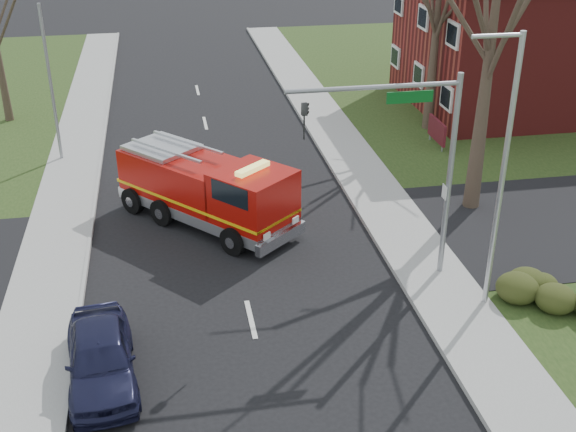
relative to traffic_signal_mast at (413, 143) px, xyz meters
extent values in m
plane|color=black|center=(-5.21, -1.50, -4.71)|extent=(120.00, 120.00, 0.00)
cube|color=gray|center=(0.99, -1.50, -4.63)|extent=(2.40, 80.00, 0.15)
cube|color=gray|center=(-11.41, -1.50, -4.63)|extent=(2.40, 80.00, 0.15)
cube|color=maroon|center=(13.79, 16.50, -1.21)|extent=(15.00, 10.00, 7.00)
cube|color=silver|center=(6.24, 16.50, -2.71)|extent=(0.12, 1.40, 1.20)
cube|color=#53131C|center=(5.29, 11.00, -3.81)|extent=(0.12, 2.00, 1.00)
cylinder|color=gray|center=(5.29, 10.20, -4.26)|extent=(0.08, 0.08, 0.90)
cylinder|color=gray|center=(5.29, 11.80, -4.26)|extent=(0.08, 0.08, 0.90)
ellipsoid|color=#2A3212|center=(3.79, -2.50, -4.13)|extent=(2.80, 2.00, 0.90)
cone|color=#372A20|center=(4.29, 4.50, 1.29)|extent=(0.64, 0.64, 12.00)
cone|color=#372A20|center=(5.79, 13.50, 0.54)|extent=(0.56, 0.56, 10.50)
cylinder|color=gray|center=(1.29, 0.00, -1.31)|extent=(0.18, 0.18, 6.80)
cylinder|color=gray|center=(-1.31, 0.00, 1.79)|extent=(5.20, 0.14, 0.14)
cube|color=#0C591E|center=(-0.21, 0.00, 1.44)|extent=(1.40, 0.06, 0.35)
imported|color=black|center=(-3.31, 0.00, 1.44)|extent=(0.22, 0.18, 1.10)
cylinder|color=#B7BABF|center=(1.99, -2.00, -0.51)|extent=(0.16, 0.16, 8.40)
cylinder|color=#B7BABF|center=(1.29, -2.00, 3.59)|extent=(1.40, 0.12, 0.12)
cylinder|color=gray|center=(-12.01, 12.50, -1.21)|extent=(0.14, 0.14, 7.00)
cube|color=#9E0C07|center=(-6.73, 6.04, -3.28)|extent=(4.96, 5.19, 1.94)
cube|color=#9E0C07|center=(-4.43, 3.40, -3.14)|extent=(3.38, 3.38, 2.21)
cube|color=#B7BABF|center=(-6.01, 5.21, -4.06)|extent=(6.54, 7.01, 0.41)
cube|color=#E5B20C|center=(-6.01, 5.21, -3.56)|extent=(6.55, 7.02, 0.11)
cube|color=black|center=(-3.77, 2.64, -2.45)|extent=(1.64, 1.45, 0.78)
cube|color=#E5D866|center=(-4.43, 3.40, -1.90)|extent=(1.32, 1.21, 0.17)
cylinder|color=black|center=(-5.28, 2.55, -4.20)|extent=(0.91, 0.98, 1.01)
cylinder|color=black|center=(-3.47, 4.12, -4.20)|extent=(0.91, 0.98, 1.01)
cylinder|color=black|center=(-8.73, 6.51, -4.20)|extent=(0.91, 0.98, 1.01)
cylinder|color=black|center=(-6.92, 8.08, -4.20)|extent=(0.91, 0.98, 1.01)
imported|color=#191A37|center=(-9.41, -3.57, -3.97)|extent=(2.15, 4.49, 1.48)
camera|label=1|loc=(-7.29, -19.33, 7.70)|focal=45.00mm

